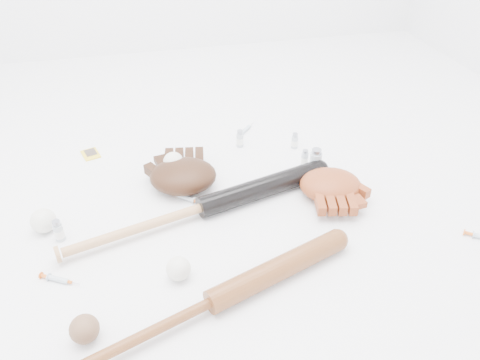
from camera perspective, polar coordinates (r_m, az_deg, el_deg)
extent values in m
plane|color=white|center=(1.59, -0.83, -2.49)|extent=(3.00, 3.00, 0.00)
cube|color=yellow|center=(1.91, -17.75, 3.02)|extent=(0.08, 0.10, 0.00)
cube|color=white|center=(1.69, -7.97, 0.65)|extent=(0.07, 0.07, 0.04)
sphere|color=white|center=(1.66, -8.12, 2.19)|extent=(0.07, 0.07, 0.07)
sphere|color=white|center=(1.57, -22.85, -4.60)|extent=(0.08, 0.08, 0.08)
sphere|color=white|center=(1.66, -4.63, 0.77)|extent=(0.07, 0.07, 0.07)
sphere|color=white|center=(1.32, -7.51, -10.67)|extent=(0.07, 0.07, 0.07)
sphere|color=brown|center=(1.23, -18.44, -16.85)|extent=(0.07, 0.07, 0.07)
cylinder|color=#B1BBC2|center=(1.86, -0.01, 5.10)|extent=(0.03, 0.03, 0.07)
cylinder|color=#B1BBC2|center=(1.87, 6.69, 4.79)|extent=(0.03, 0.03, 0.06)
cylinder|color=#B1BBC2|center=(1.76, 7.90, 2.69)|extent=(0.03, 0.03, 0.07)
cylinder|color=#B1BBC2|center=(1.71, 9.20, 2.23)|extent=(0.04, 0.04, 0.10)
cylinder|color=#B1BBC2|center=(1.52, -21.26, -5.74)|extent=(0.03, 0.03, 0.07)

